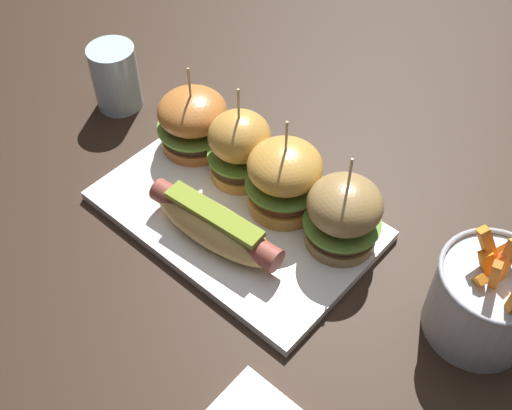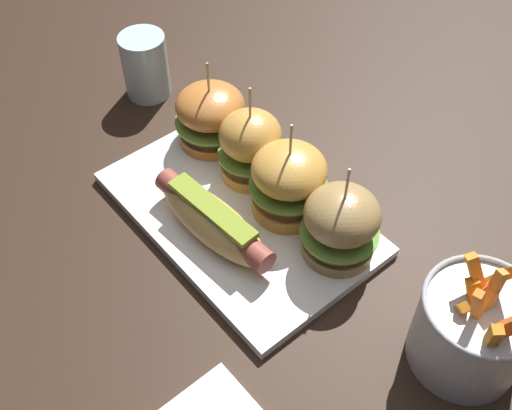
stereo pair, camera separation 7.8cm
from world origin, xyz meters
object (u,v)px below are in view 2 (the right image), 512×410
slider_far_right (341,224)px  fries_bucket (472,329)px  slider_far_left (211,115)px  slider_center_left (250,145)px  water_glass (145,66)px  platter_main (239,213)px  slider_center_right (289,181)px  hot_dog (213,220)px

slider_far_right → fries_bucket: (0.19, 0.01, -0.01)m
slider_far_left → fries_bucket: 0.45m
slider_center_left → slider_far_right: (0.17, -0.00, -0.00)m
water_glass → slider_far_left: bearing=0.6°
slider_center_left → slider_far_right: slider_center_left is taller
platter_main → slider_far_left: size_ratio=2.70×
slider_center_right → water_glass: 0.33m
slider_center_right → water_glass: size_ratio=1.41×
slider_far_left → platter_main: bearing=-23.5°
hot_dog → slider_center_left: bearing=116.7°
slider_far_left → fries_bucket: fries_bucket is taller
hot_dog → slider_center_left: (-0.05, 0.10, 0.03)m
slider_center_left → fries_bucket: bearing=1.2°
hot_dog → water_glass: (-0.31, 0.10, 0.01)m
slider_center_left → fries_bucket: slider_center_left is taller
slider_center_left → slider_center_right: slider_center_left is taller
platter_main → slider_far_right: (0.13, 0.05, 0.06)m
slider_far_left → slider_center_left: 0.09m
slider_far_left → slider_far_right: (0.26, -0.00, 0.00)m
slider_far_left → slider_far_right: bearing=-0.9°
hot_dog → fries_bucket: size_ratio=1.31×
slider_far_right → platter_main: bearing=-157.9°
slider_far_left → slider_center_left: size_ratio=0.91×
slider_center_right → fries_bucket: size_ratio=0.98×
hot_dog → slider_far_right: 0.16m
platter_main → hot_dog: (0.01, -0.05, 0.03)m
fries_bucket → water_glass: size_ratio=1.45×
hot_dog → slider_center_right: 0.11m
slider_center_left → slider_center_right: size_ratio=1.02×
hot_dog → water_glass: size_ratio=1.90×
slider_far_right → water_glass: slider_far_right is taller
slider_far_right → water_glass: bearing=179.7°
platter_main → water_glass: size_ratio=3.51×
slider_center_right → slider_far_right: size_ratio=1.02×
slider_center_right → slider_far_right: 0.09m
hot_dog → fries_bucket: fries_bucket is taller
fries_bucket → water_glass: (-0.61, -0.01, -0.00)m
hot_dog → slider_far_left: slider_far_left is taller
hot_dog → slider_far_right: bearing=40.5°
platter_main → water_glass: (-0.30, 0.06, 0.04)m
slider_far_right → hot_dog: bearing=-139.5°
platter_main → slider_center_left: size_ratio=2.45×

